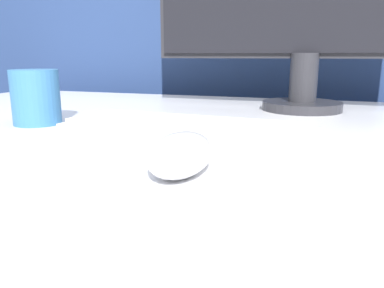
# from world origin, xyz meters

# --- Properties ---
(partition_panel) EXTENTS (5.00, 0.03, 1.14)m
(partition_panel) POSITION_xyz_m (0.00, 0.73, 0.57)
(partition_panel) COLOR navy
(partition_panel) RESTS_ON ground_plane
(computer_mouse_near) EXTENTS (0.08, 0.13, 0.04)m
(computer_mouse_near) POSITION_xyz_m (-0.05, -0.16, 0.77)
(computer_mouse_near) COLOR white
(computer_mouse_near) RESTS_ON desk
(keyboard) EXTENTS (0.40, 0.16, 0.02)m
(keyboard) POSITION_xyz_m (-0.11, 0.02, 0.76)
(keyboard) COLOR silver
(keyboard) RESTS_ON desk
(mug) EXTENTS (0.08, 0.08, 0.10)m
(mug) POSITION_xyz_m (-0.40, 0.03, 0.80)
(mug) COLOR teal
(mug) RESTS_ON desk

